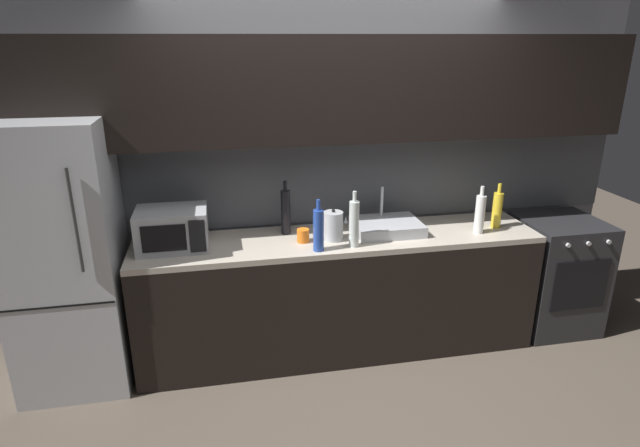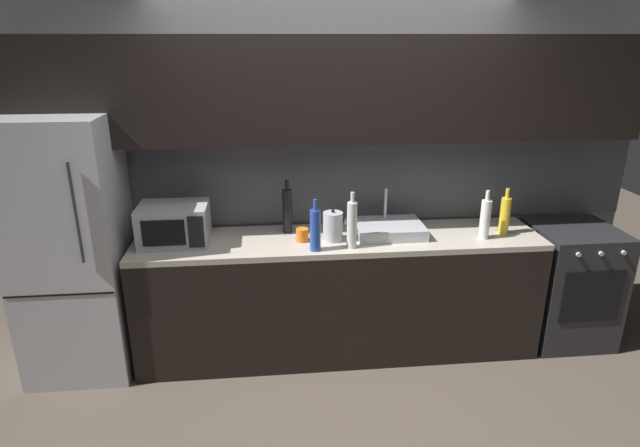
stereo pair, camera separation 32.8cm
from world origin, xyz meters
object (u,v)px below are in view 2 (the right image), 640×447
object	(u,v)px
microwave	(174,224)
wine_bottle_blue	(315,230)
oven_range	(568,284)
kettle	(333,226)
wine_bottle_dark	(287,210)
wine_bottle_white	(485,219)
wine_bottle_clear	(352,224)
mug_orange	(302,235)
refrigerator	(72,249)
wine_bottle_yellow	(505,215)

from	to	relation	value
microwave	wine_bottle_blue	size ratio (longest dim) A/B	1.31
oven_range	kettle	xyz separation A→B (m)	(-1.82, -0.04, 0.55)
wine_bottle_dark	wine_bottle_blue	distance (m)	0.40
microwave	wine_bottle_white	bearing A→B (deg)	-3.63
wine_bottle_dark	wine_bottle_clear	bearing A→B (deg)	-39.06
wine_bottle_dark	mug_orange	world-z (taller)	wine_bottle_dark
kettle	wine_bottle_dark	bearing A→B (deg)	148.42
microwave	wine_bottle_clear	bearing A→B (deg)	-10.02
wine_bottle_white	refrigerator	bearing A→B (deg)	177.62
wine_bottle_white	wine_bottle_clear	distance (m)	0.95
wine_bottle_yellow	wine_bottle_blue	distance (m)	1.38
wine_bottle_yellow	wine_bottle_clear	xyz separation A→B (m)	(-1.13, -0.15, 0.03)
wine_bottle_white	wine_bottle_dark	size ratio (longest dim) A/B	0.89
wine_bottle_white	wine_bottle_yellow	xyz separation A→B (m)	(0.18, 0.08, -0.01)
wine_bottle_blue	mug_orange	bearing A→B (deg)	113.12
wine_bottle_yellow	wine_bottle_clear	bearing A→B (deg)	-172.20
kettle	mug_orange	distance (m)	0.22
microwave	wine_bottle_clear	distance (m)	1.20
refrigerator	oven_range	bearing A→B (deg)	-0.02
kettle	mug_orange	xyz separation A→B (m)	(-0.21, -0.00, -0.06)
refrigerator	wine_bottle_white	distance (m)	2.82
wine_bottle_white	mug_orange	bearing A→B (deg)	176.73
kettle	wine_bottle_white	bearing A→B (deg)	-3.95
refrigerator	kettle	xyz separation A→B (m)	(1.76, -0.04, 0.11)
wine_bottle_yellow	oven_range	bearing A→B (deg)	3.45
refrigerator	wine_bottle_dark	world-z (taller)	refrigerator
wine_bottle_white	wine_bottle_blue	world-z (taller)	wine_bottle_blue
refrigerator	wine_bottle_clear	xyz separation A→B (m)	(1.87, -0.19, 0.17)
wine_bottle_dark	wine_bottle_yellow	bearing A→B (deg)	-6.68
wine_bottle_blue	mug_orange	distance (m)	0.21
microwave	wine_bottle_yellow	xyz separation A→B (m)	(2.31, -0.06, 0.00)
refrigerator	oven_range	size ratio (longest dim) A/B	1.98
wine_bottle_white	wine_bottle_clear	bearing A→B (deg)	-175.52
refrigerator	oven_range	world-z (taller)	refrigerator
wine_bottle_white	wine_bottle_dark	world-z (taller)	wine_bottle_dark
kettle	mug_orange	size ratio (longest dim) A/B	2.45
wine_bottle_white	wine_bottle_yellow	bearing A→B (deg)	24.09
wine_bottle_clear	microwave	bearing A→B (deg)	169.98
kettle	wine_bottle_yellow	bearing A→B (deg)	0.34
kettle	wine_bottle_dark	size ratio (longest dim) A/B	0.58
kettle	refrigerator	bearing A→B (deg)	178.56
wine_bottle_yellow	mug_orange	bearing A→B (deg)	-179.69
refrigerator	wine_bottle_clear	distance (m)	1.88
microwave	wine_bottle_blue	bearing A→B (deg)	-14.04
microwave	wine_bottle_white	world-z (taller)	wine_bottle_white
wine_bottle_clear	refrigerator	bearing A→B (deg)	174.15
wine_bottle_blue	wine_bottle_yellow	bearing A→B (deg)	7.46
kettle	wine_bottle_white	size ratio (longest dim) A/B	0.65
microwave	mug_orange	size ratio (longest dim) A/B	5.01
wine_bottle_dark	mug_orange	distance (m)	0.24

